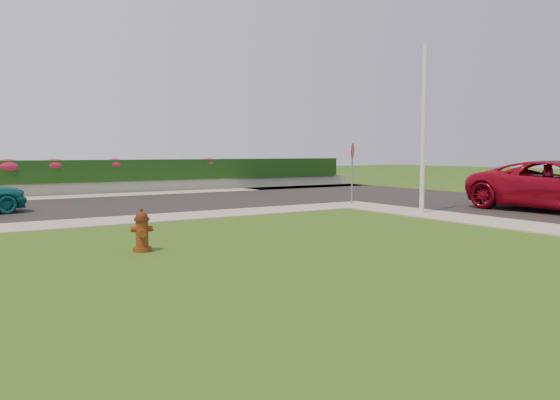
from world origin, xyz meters
TOP-DOWN VIEW (x-y plane):
  - ground at (0.00, 0.00)m, footprint 120.00×120.00m
  - street_right at (12.00, 4.00)m, footprint 8.00×32.00m
  - curb_corner at (7.00, 9.00)m, footprint 2.00×2.00m
  - sidewalk_beyond at (-1.00, 19.00)m, footprint 34.00×2.00m
  - retaining_wall at (-1.00, 20.50)m, footprint 34.00×0.40m
  - hedge at (-1.00, 20.60)m, footprint 32.00×0.90m
  - fire_hydrant at (-3.30, 3.68)m, footprint 0.47×0.45m
  - utility_pole at (6.97, 5.45)m, footprint 0.16×0.16m
  - stop_sign at (7.21, 9.37)m, footprint 0.55×0.42m
  - flower_clump_c at (-3.95, 20.50)m, footprint 1.34×0.86m
  - flower_clump_d at (-1.97, 20.50)m, footprint 1.23×0.79m
  - flower_clump_e at (0.93, 20.50)m, footprint 1.18×0.76m
  - flower_clump_f at (6.16, 20.50)m, footprint 1.13×0.72m

SIDE VIEW (x-z plane):
  - ground at x=0.00m, z-range 0.00..0.00m
  - street_right at x=12.00m, z-range 0.00..0.04m
  - curb_corner at x=7.00m, z-range 0.00..0.04m
  - sidewalk_beyond at x=-1.00m, z-range 0.00..0.04m
  - retaining_wall at x=-1.00m, z-range 0.00..0.60m
  - fire_hydrant at x=-3.30m, z-range -0.02..0.88m
  - hedge at x=-1.00m, z-range 0.60..1.70m
  - flower_clump_c at x=-3.95m, z-range 1.10..1.77m
  - flower_clump_d at x=-1.97m, z-range 1.15..1.76m
  - flower_clump_e at x=0.93m, z-range 1.17..1.76m
  - flower_clump_f at x=6.16m, z-range 1.19..1.76m
  - stop_sign at x=7.21m, z-range 0.60..3.08m
  - utility_pole at x=6.97m, z-range 0.00..5.63m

